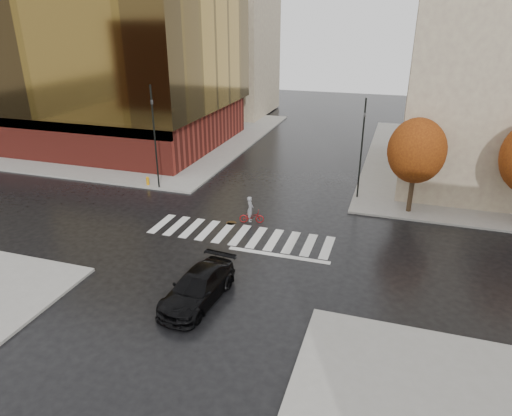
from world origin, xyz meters
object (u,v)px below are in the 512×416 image
(traffic_light_ne, at_px, (362,143))
(fire_hydrant, at_px, (148,180))
(sedan, at_px, (198,288))
(traffic_light_nw, at_px, (154,130))
(cyclist, at_px, (251,214))

(traffic_light_ne, bearing_deg, fire_hydrant, -15.67)
(sedan, relative_size, traffic_light_nw, 0.64)
(sedan, xyz_separation_m, cyclist, (-0.42, 9.34, -0.11))
(traffic_light_nw, relative_size, fire_hydrant, 11.30)
(cyclist, bearing_deg, sedan, 168.23)
(fire_hydrant, bearing_deg, sedan, -51.79)
(cyclist, relative_size, fire_hydrant, 2.61)
(traffic_light_nw, xyz_separation_m, traffic_light_ne, (15.19, 2.70, -0.42))
(fire_hydrant, bearing_deg, traffic_light_nw, -10.23)
(sedan, bearing_deg, traffic_light_nw, 130.90)
(traffic_light_nw, bearing_deg, cyclist, 42.33)
(traffic_light_nw, relative_size, traffic_light_ne, 1.08)
(sedan, distance_m, traffic_light_ne, 17.25)
(cyclist, bearing_deg, traffic_light_nw, 52.67)
(sedan, height_order, traffic_light_ne, traffic_light_ne)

